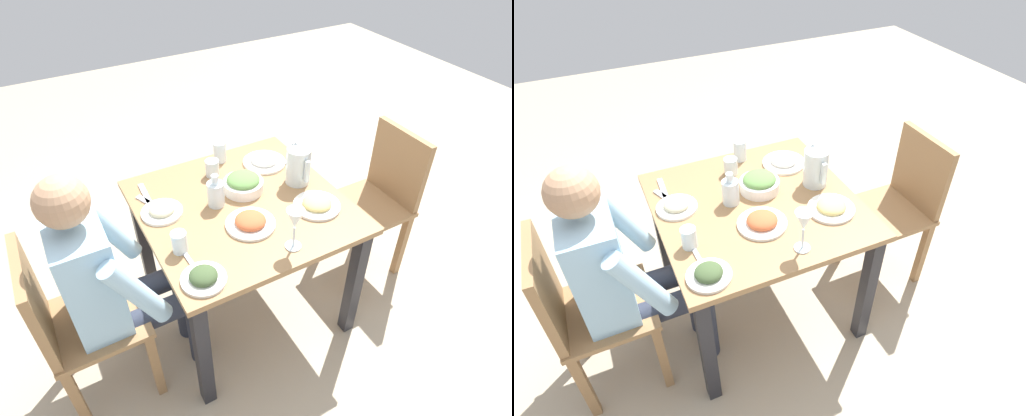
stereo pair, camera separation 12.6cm
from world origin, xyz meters
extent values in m
plane|color=tan|center=(0.00, 0.00, 0.00)|extent=(8.00, 8.00, 0.00)
cube|color=#997047|center=(0.00, 0.00, 0.72)|extent=(0.93, 0.93, 0.03)
cube|color=#232328|center=(-0.41, -0.41, 0.35)|extent=(0.06, 0.06, 0.70)
cube|color=#232328|center=(0.41, -0.41, 0.35)|extent=(0.06, 0.06, 0.70)
cube|color=#232328|center=(-0.41, 0.41, 0.35)|extent=(0.06, 0.06, 0.70)
cube|color=#232328|center=(0.41, 0.41, 0.35)|extent=(0.06, 0.06, 0.70)
cube|color=#997047|center=(-0.07, -0.93, 0.23)|extent=(0.04, 0.04, 0.45)
cube|color=#997047|center=(0.27, -0.93, 0.23)|extent=(0.04, 0.04, 0.45)
cube|color=#997047|center=(-0.07, -0.59, 0.23)|extent=(0.04, 0.04, 0.45)
cube|color=#997047|center=(0.27, -0.59, 0.23)|extent=(0.04, 0.04, 0.45)
cube|color=#997047|center=(0.10, -0.76, 0.46)|extent=(0.40, 0.40, 0.03)
cube|color=#997047|center=(0.10, -0.94, 0.69)|extent=(0.38, 0.04, 0.42)
cube|color=#997047|center=(0.23, 0.93, 0.23)|extent=(0.04, 0.04, 0.45)
cube|color=#997047|center=(-0.11, 0.93, 0.23)|extent=(0.04, 0.04, 0.45)
cube|color=#997047|center=(0.23, 0.59, 0.23)|extent=(0.04, 0.04, 0.45)
cube|color=#997047|center=(-0.11, 0.59, 0.23)|extent=(0.04, 0.04, 0.45)
cube|color=#997047|center=(0.06, 0.76, 0.46)|extent=(0.40, 0.40, 0.03)
cube|color=#997047|center=(0.06, 0.94, 0.69)|extent=(0.38, 0.04, 0.42)
cube|color=#9EC6E0|center=(0.10, -0.73, 0.73)|extent=(0.32, 0.20, 0.50)
sphere|color=tan|center=(0.10, -0.73, 1.10)|extent=(0.19, 0.19, 0.19)
cylinder|color=#2D3342|center=(0.01, -0.54, 0.45)|extent=(0.11, 0.38, 0.11)
cylinder|color=#2D3342|center=(0.01, -0.35, 0.24)|extent=(0.10, 0.10, 0.48)
cylinder|color=#9EC6E0|center=(-0.10, -0.59, 0.75)|extent=(0.08, 0.23, 0.37)
cylinder|color=#2D3342|center=(0.18, -0.54, 0.45)|extent=(0.11, 0.38, 0.11)
cylinder|color=#2D3342|center=(0.18, -0.35, 0.24)|extent=(0.10, 0.10, 0.48)
cylinder|color=#9EC6E0|center=(0.30, -0.59, 0.75)|extent=(0.08, 0.23, 0.37)
cylinder|color=silver|center=(-0.02, 0.33, 0.83)|extent=(0.12, 0.12, 0.19)
cube|color=silver|center=(0.05, 0.33, 0.84)|extent=(0.02, 0.02, 0.11)
cube|color=silver|center=(-0.08, 0.33, 0.91)|extent=(0.04, 0.03, 0.02)
cylinder|color=white|center=(-0.09, 0.06, 0.76)|extent=(0.20, 0.20, 0.05)
ellipsoid|color=#608E47|center=(-0.09, 0.06, 0.80)|extent=(0.16, 0.16, 0.06)
cylinder|color=white|center=(-0.12, -0.35, 0.74)|extent=(0.19, 0.19, 0.01)
ellipsoid|color=#B7AD89|center=(-0.12, -0.35, 0.76)|extent=(0.12, 0.12, 0.04)
cylinder|color=white|center=(0.35, -0.35, 0.74)|extent=(0.18, 0.18, 0.01)
ellipsoid|color=#3D512D|center=(0.35, -0.35, 0.76)|extent=(0.11, 0.11, 0.05)
cylinder|color=white|center=(-0.25, 0.27, 0.74)|extent=(0.23, 0.23, 0.01)
ellipsoid|color=white|center=(-0.25, 0.27, 0.76)|extent=(0.14, 0.14, 0.06)
cylinder|color=white|center=(0.19, 0.30, 0.74)|extent=(0.22, 0.22, 0.01)
ellipsoid|color=#E0C670|center=(0.19, 0.30, 0.76)|extent=(0.14, 0.14, 0.05)
cylinder|color=white|center=(0.15, -0.04, 0.74)|extent=(0.22, 0.22, 0.01)
ellipsoid|color=#CC5B33|center=(0.15, -0.04, 0.76)|extent=(0.14, 0.14, 0.05)
cylinder|color=silver|center=(-0.28, -0.02, 0.78)|extent=(0.07, 0.07, 0.09)
cylinder|color=silver|center=(0.15, -0.37, 0.78)|extent=(0.07, 0.07, 0.10)
cylinder|color=silver|center=(-0.38, 0.07, 0.79)|extent=(0.07, 0.07, 0.11)
cylinder|color=silver|center=(0.36, 0.05, 0.74)|extent=(0.07, 0.07, 0.01)
cylinder|color=silver|center=(0.36, 0.05, 0.79)|extent=(0.01, 0.01, 0.10)
cone|color=silver|center=(0.36, 0.05, 0.89)|extent=(0.08, 0.08, 0.09)
cylinder|color=silver|center=(-0.05, -0.10, 0.79)|extent=(0.08, 0.08, 0.12)
cylinder|color=gold|center=(-0.05, -0.10, 0.77)|extent=(0.07, 0.07, 0.07)
cylinder|color=silver|center=(-0.05, -0.10, 0.88)|extent=(0.03, 0.03, 0.04)
cube|color=silver|center=(-0.21, -0.38, 0.74)|extent=(0.17, 0.09, 0.01)
cube|color=silver|center=(0.22, -0.36, 0.74)|extent=(0.19, 0.03, 0.01)
cube|color=silver|center=(-0.29, -0.37, 0.74)|extent=(0.17, 0.03, 0.01)
cube|color=silver|center=(-0.19, 0.37, 0.74)|extent=(0.19, 0.04, 0.01)
camera|label=1|loc=(1.42, -0.72, 2.00)|focal=30.33mm
camera|label=2|loc=(1.48, -0.60, 2.00)|focal=30.33mm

